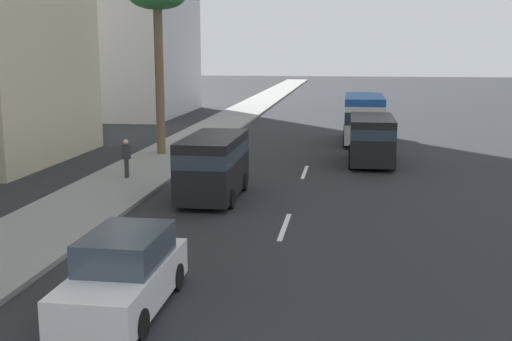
{
  "coord_description": "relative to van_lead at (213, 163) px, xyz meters",
  "views": [
    {
      "loc": [
        -5.01,
        -1.94,
        5.62
      ],
      "look_at": [
        16.76,
        1.22,
        1.43
      ],
      "focal_mm": 44.93,
      "sensor_mm": 36.0,
      "label": 1
    }
  ],
  "objects": [
    {
      "name": "lane_stripe_mid",
      "position": [
        -3.6,
        -3.08,
        -1.37
      ],
      "size": [
        3.2,
        0.16,
        0.01
      ],
      "primitive_type": "cube",
      "color": "silver",
      "rests_on": "ground_plane"
    },
    {
      "name": "van_third",
      "position": [
        8.41,
        -6.18,
        -0.03
      ],
      "size": [
        4.99,
        2.21,
        2.34
      ],
      "color": "black",
      "rests_on": "ground_plane"
    },
    {
      "name": "lane_stripe_far",
      "position": [
        5.76,
        -3.08,
        -1.37
      ],
      "size": [
        3.2,
        0.16,
        0.01
      ],
      "primitive_type": "cube",
      "color": "silver",
      "rests_on": "ground_plane"
    },
    {
      "name": "ground_plane",
      "position": [
        13.14,
        -3.08,
        -1.37
      ],
      "size": [
        198.0,
        198.0,
        0.0
      ],
      "primitive_type": "plane",
      "color": "#26282B"
    },
    {
      "name": "minibus_fourth",
      "position": [
        15.97,
        -5.94,
        0.2
      ],
      "size": [
        6.45,
        2.42,
        2.85
      ],
      "color": "silver",
      "rests_on": "ground_plane"
    },
    {
      "name": "van_lead",
      "position": [
        0.0,
        0.0,
        0.0
      ],
      "size": [
        4.92,
        2.09,
        2.4
      ],
      "rotation": [
        0.0,
        0.0,
        3.14
      ],
      "color": "black",
      "rests_on": "ground_plane"
    },
    {
      "name": "sidewalk_right",
      "position": [
        13.14,
        4.36,
        -1.3
      ],
      "size": [
        162.0,
        3.72,
        0.15
      ],
      "primitive_type": "cube",
      "color": "gray",
      "rests_on": "ground_plane"
    },
    {
      "name": "pedestrian_near_lamp",
      "position": [
        2.66,
        4.39,
        -0.3
      ],
      "size": [
        0.38,
        0.38,
        1.67
      ],
      "rotation": [
        0.0,
        0.0,
        2.38
      ],
      "color": "#333338",
      "rests_on": "sidewalk_right"
    },
    {
      "name": "car_second",
      "position": [
        -10.7,
        -0.29,
        -0.57
      ],
      "size": [
        4.35,
        1.81,
        1.71
      ],
      "rotation": [
        0.0,
        0.0,
        3.14
      ],
      "color": "white",
      "rests_on": "ground_plane"
    },
    {
      "name": "palm_tree",
      "position": [
        9.2,
        4.79,
        6.31
      ],
      "size": [
        2.89,
        2.89,
        8.73
      ],
      "color": "brown",
      "rests_on": "sidewalk_right"
    }
  ]
}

